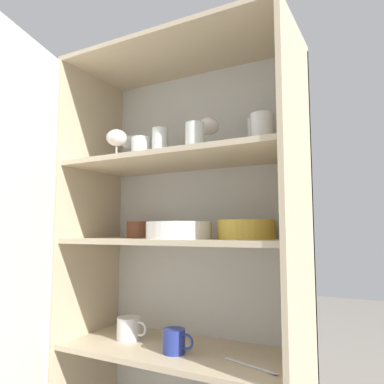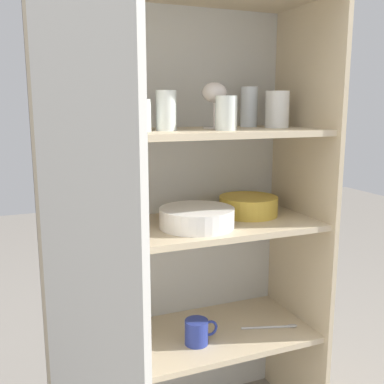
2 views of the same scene
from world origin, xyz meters
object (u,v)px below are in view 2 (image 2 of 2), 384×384
(plate_stack_white, at_px, (197,217))
(serving_bowl_small, at_px, (105,213))
(mixing_bowl_large, at_px, (248,205))
(coffee_mug_primary, at_px, (197,332))

(plate_stack_white, bearing_deg, serving_bowl_small, 152.13)
(mixing_bowl_large, distance_m, serving_bowl_small, 0.51)
(plate_stack_white, distance_m, mixing_bowl_large, 0.25)
(plate_stack_white, bearing_deg, mixing_bowl_large, 18.72)
(plate_stack_white, bearing_deg, coffee_mug_primary, -106.24)
(plate_stack_white, distance_m, serving_bowl_small, 0.30)
(plate_stack_white, relative_size, serving_bowl_small, 1.76)
(plate_stack_white, xyz_separation_m, coffee_mug_primary, (-0.01, -0.02, -0.39))
(serving_bowl_small, relative_size, coffee_mug_primary, 1.19)
(serving_bowl_small, bearing_deg, plate_stack_white, -27.87)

